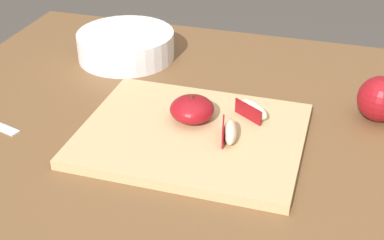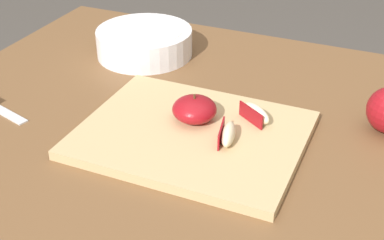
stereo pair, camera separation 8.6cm
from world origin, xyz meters
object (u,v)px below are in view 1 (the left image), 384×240
at_px(whole_apple_red_delicious, 381,99).
at_px(cutting_board, 192,135).
at_px(apple_wedge_front, 252,110).
at_px(ceramic_fruit_bowl, 126,44).
at_px(apple_half_skin_up, 192,109).
at_px(apple_wedge_left, 230,132).

bearing_deg(whole_apple_red_delicious, cutting_board, -151.94).
height_order(cutting_board, apple_wedge_front, apple_wedge_front).
bearing_deg(ceramic_fruit_bowl, apple_wedge_front, -31.89).
distance_m(cutting_board, apple_half_skin_up, 0.04).
bearing_deg(cutting_board, whole_apple_red_delicious, 28.06).
bearing_deg(apple_half_skin_up, apple_wedge_front, 22.01).
distance_m(apple_half_skin_up, ceramic_fruit_bowl, 0.32).
xyz_separation_m(apple_wedge_front, apple_wedge_left, (-0.02, -0.08, 0.00)).
bearing_deg(whole_apple_red_delicious, ceramic_fruit_bowl, 168.01).
height_order(apple_wedge_left, ceramic_fruit_bowl, ceramic_fruit_bowl).
relative_size(cutting_board, ceramic_fruit_bowl, 1.75).
height_order(apple_wedge_front, ceramic_fruit_bowl, ceramic_fruit_bowl).
bearing_deg(cutting_board, apple_wedge_front, 39.86).
xyz_separation_m(cutting_board, apple_wedge_left, (0.06, -0.01, 0.02)).
height_order(cutting_board, whole_apple_red_delicious, whole_apple_red_delicious).
height_order(apple_half_skin_up, apple_wedge_left, apple_half_skin_up).
height_order(apple_wedge_front, whole_apple_red_delicious, whole_apple_red_delicious).
relative_size(apple_wedge_front, apple_wedge_left, 0.97).
xyz_separation_m(apple_half_skin_up, apple_wedge_front, (0.09, 0.04, -0.01)).
bearing_deg(apple_half_skin_up, apple_wedge_left, -28.28).
distance_m(cutting_board, ceramic_fruit_bowl, 0.35).
distance_m(apple_wedge_front, ceramic_fruit_bowl, 0.36).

